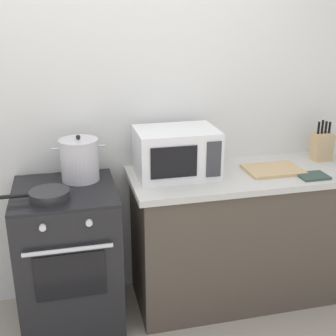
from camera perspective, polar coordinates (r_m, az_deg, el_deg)
name	(u,v)px	position (r m, az deg, el deg)	size (l,w,h in m)	color
back_wall	(158,114)	(3.00, -1.24, 6.86)	(4.40, 0.10, 2.50)	silver
lower_cabinet_right	(255,237)	(3.16, 11.08, -8.59)	(1.64, 0.56, 0.88)	#4C4238
countertop_right	(260,174)	(2.97, 11.65, -0.75)	(1.70, 0.60, 0.04)	beige
stove	(70,258)	(2.89, -12.44, -11.13)	(0.60, 0.64, 0.92)	black
stock_pot	(80,160)	(2.77, -11.22, 1.05)	(0.32, 0.24, 0.29)	silver
frying_pan	(48,195)	(2.56, -15.07, -3.33)	(0.42, 0.22, 0.05)	#28282B
microwave	(176,152)	(2.79, 1.06, 2.00)	(0.50, 0.37, 0.30)	white
cutting_board	(273,170)	(2.98, 13.26, -0.21)	(0.36, 0.26, 0.02)	tan
knife_block	(322,146)	(3.27, 19.06, 2.68)	(0.13, 0.10, 0.28)	tan
oven_mitt	(313,176)	(2.94, 18.02, -0.97)	(0.18, 0.14, 0.02)	#384C42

